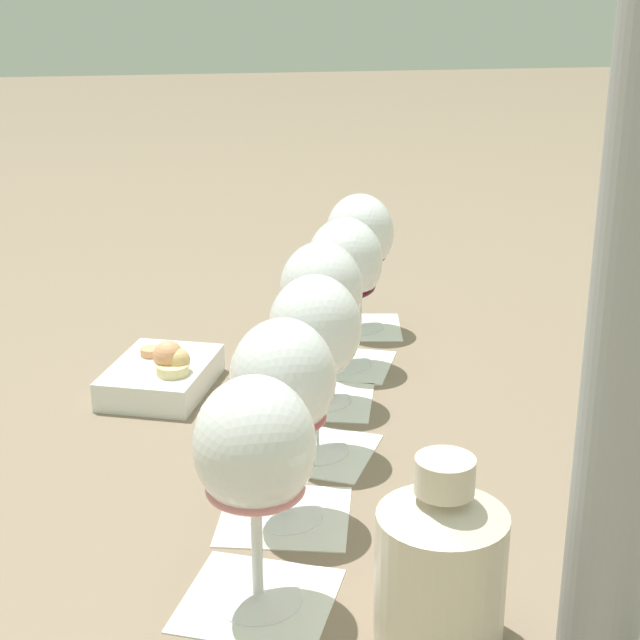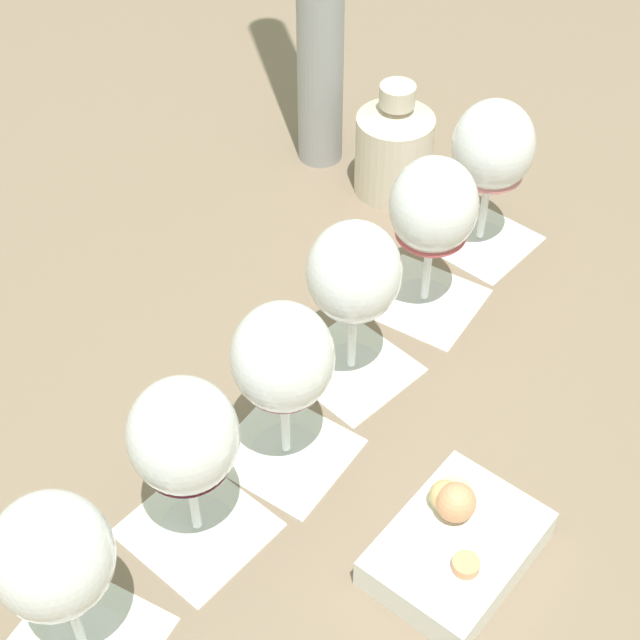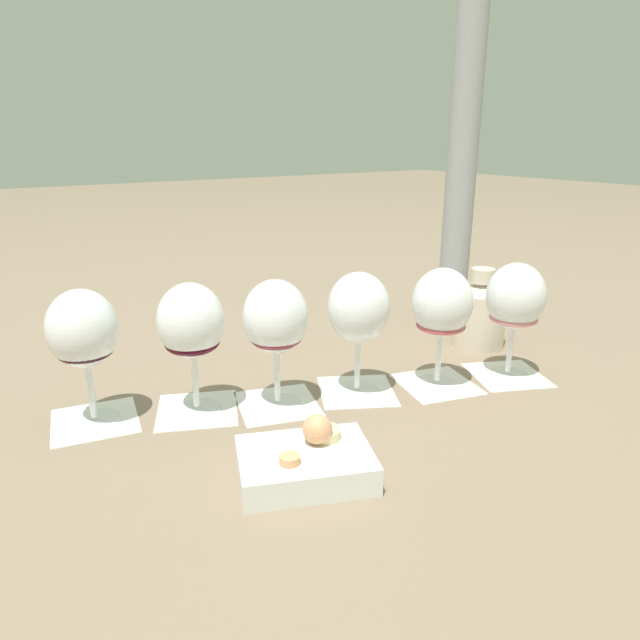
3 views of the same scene
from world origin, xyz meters
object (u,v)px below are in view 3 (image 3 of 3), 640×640
(wine_glass_3, at_px, (276,322))
(wine_glass_4, at_px, (191,326))
(wine_glass_2, at_px, (359,313))
(umbrella_pole, at_px, (471,42))
(wine_glass_5, at_px, (83,335))
(snack_dish, at_px, (307,460))
(ceramic_vase, at_px, (479,313))
(wine_glass_1, at_px, (442,307))
(wine_glass_0, at_px, (515,301))

(wine_glass_3, relative_size, wine_glass_4, 1.00)
(wine_glass_2, relative_size, wine_glass_4, 1.00)
(wine_glass_4, xyz_separation_m, umbrella_pole, (-0.56, -0.06, 0.40))
(wine_glass_5, xyz_separation_m, umbrella_pole, (-0.69, -0.02, 0.40))
(wine_glass_2, distance_m, wine_glass_5, 0.37)
(wine_glass_5, bearing_deg, wine_glass_3, 157.76)
(snack_dish, bearing_deg, ceramic_vase, -159.61)
(wine_glass_3, bearing_deg, wine_glass_1, 162.13)
(wine_glass_5, bearing_deg, umbrella_pole, -178.60)
(wine_glass_0, relative_size, wine_glass_2, 1.00)
(wine_glass_4, height_order, ceramic_vase, wine_glass_4)
(wine_glass_2, xyz_separation_m, wine_glass_4, (0.22, -0.08, 0.00))
(wine_glass_1, xyz_separation_m, wine_glass_2, (0.12, -0.05, -0.00))
(ceramic_vase, bearing_deg, umbrella_pole, -110.21)
(wine_glass_1, distance_m, wine_glass_4, 0.36)
(wine_glass_3, bearing_deg, wine_glass_5, -22.24)
(wine_glass_0, xyz_separation_m, wine_glass_3, (0.36, -0.12, -0.00))
(wine_glass_2, bearing_deg, wine_glass_3, -13.33)
(snack_dish, distance_m, umbrella_pole, 0.78)
(umbrella_pole, bearing_deg, wine_glass_3, 13.51)
(umbrella_pole, bearing_deg, wine_glass_1, 40.09)
(wine_glass_4, xyz_separation_m, ceramic_vase, (-0.53, 0.04, -0.06))
(wine_glass_3, distance_m, ceramic_vase, 0.43)
(wine_glass_1, relative_size, wine_glass_4, 1.00)
(wine_glass_2, bearing_deg, wine_glass_1, 157.74)
(ceramic_vase, bearing_deg, wine_glass_5, -7.60)
(wine_glass_0, relative_size, wine_glass_4, 1.00)
(wine_glass_0, relative_size, wine_glass_3, 1.00)
(wine_glass_4, relative_size, snack_dish, 1.03)
(wine_glass_0, bearing_deg, wine_glass_1, -17.82)
(wine_glass_5, bearing_deg, wine_glass_2, 160.72)
(wine_glass_1, distance_m, umbrella_pole, 0.49)
(wine_glass_2, height_order, snack_dish, wine_glass_2)
(wine_glass_3, bearing_deg, ceramic_vase, -179.07)
(wine_glass_0, xyz_separation_m, wine_glass_4, (0.46, -0.16, -0.00))
(wine_glass_2, relative_size, wine_glass_5, 1.00)
(wine_glass_1, bearing_deg, wine_glass_2, -22.26)
(wine_glass_1, bearing_deg, snack_dish, 17.83)
(wine_glass_5, distance_m, ceramic_vase, 0.66)
(wine_glass_0, relative_size, snack_dish, 1.03)
(ceramic_vase, xyz_separation_m, snack_dish, (0.49, 0.18, -0.04))
(wine_glass_0, height_order, ceramic_vase, wine_glass_0)
(wine_glass_3, xyz_separation_m, ceramic_vase, (-0.42, -0.01, -0.06))
(ceramic_vase, bearing_deg, wine_glass_0, 61.50)
(wine_glass_5, bearing_deg, ceramic_vase, 172.40)
(wine_glass_2, distance_m, snack_dish, 0.25)
(wine_glass_4, distance_m, wine_glass_5, 0.14)
(umbrella_pole, bearing_deg, ceramic_vase, 69.79)
(wine_glass_0, distance_m, wine_glass_3, 0.38)
(wine_glass_3, xyz_separation_m, wine_glass_4, (0.10, -0.05, 0.00))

